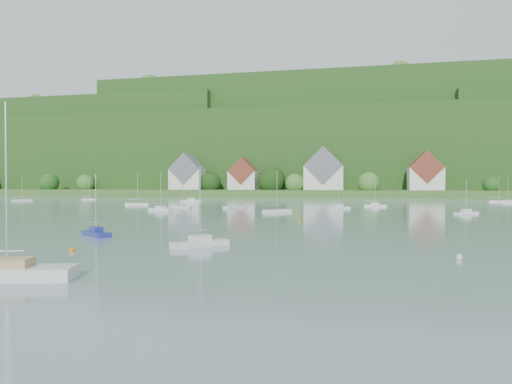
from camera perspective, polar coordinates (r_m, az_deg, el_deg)
far_shore_strip at (r=207.53m, az=7.22°, el=-0.10°), size 600.00×60.00×3.00m
forested_ridge at (r=276.40m, az=8.51°, el=4.60°), size 620.00×181.22×69.89m
village_building_0 at (r=206.91m, az=-8.46°, el=2.11°), size 14.00×10.40×16.00m
village_building_1 at (r=201.45m, az=-1.58°, el=1.94°), size 12.00×9.36×14.00m
village_building_2 at (r=195.21m, az=8.39°, el=2.40°), size 16.00×11.44×18.00m
village_building_3 at (r=194.74m, az=20.19°, el=2.11°), size 13.00×10.40×15.50m
near_sailboat_1 at (r=51.38m, az=-19.15°, el=-4.71°), size 4.67×3.98×6.51m
near_sailboat_2 at (r=30.11m, az=-28.39°, el=-8.61°), size 7.76×3.96×10.09m
near_sailboat_3 at (r=40.62m, az=-6.92°, el=-6.15°), size 4.53×4.84×6.99m
mooring_buoy_0 at (r=40.29m, az=-21.81°, el=-6.86°), size 0.44×0.44×0.44m
mooring_buoy_1 at (r=36.80m, az=23.79°, el=-7.62°), size 0.50×0.50×0.50m
mooring_buoy_3 at (r=67.40m, az=5.34°, el=-3.65°), size 0.48×0.48×0.48m
far_sailboat_cluster at (r=119.92m, az=9.85°, el=-1.45°), size 187.84×68.75×8.71m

